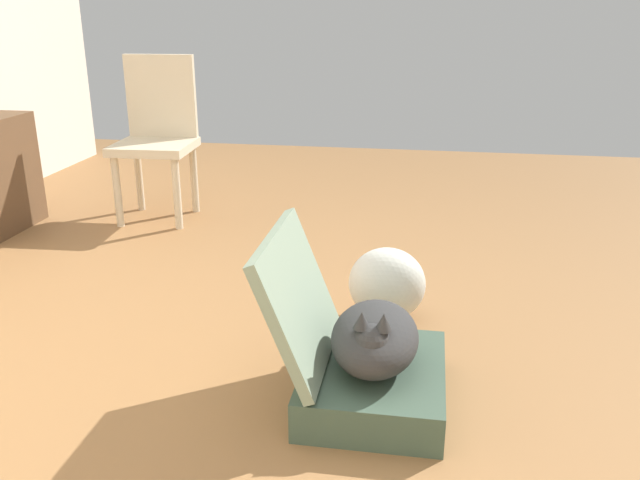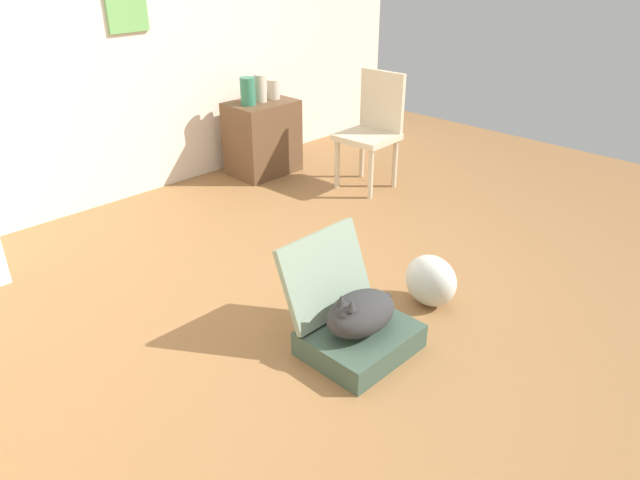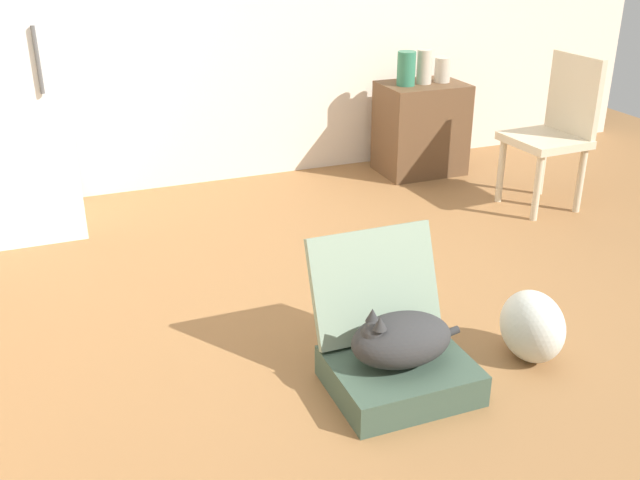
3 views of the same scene
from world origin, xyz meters
name	(u,v)px [view 1 (image 1 of 3)]	position (x,y,z in m)	size (l,w,h in m)	color
ground_plane	(237,357)	(0.00, 0.00, 0.00)	(7.68, 7.68, 0.00)	olive
suitcase_base	(374,383)	(-0.20, -0.52, 0.07)	(0.55, 0.46, 0.13)	#384C3D
suitcase_lid	(298,298)	(-0.20, -0.28, 0.35)	(0.55, 0.46, 0.04)	gray
cat	(375,338)	(-0.21, -0.52, 0.24)	(0.49, 0.28, 0.24)	#2D2D2D
plastic_bag_white	(387,284)	(0.42, -0.52, 0.15)	(0.24, 0.32, 0.31)	silver
chair	(157,133)	(1.63, 0.95, 0.52)	(0.45, 0.47, 0.96)	beige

